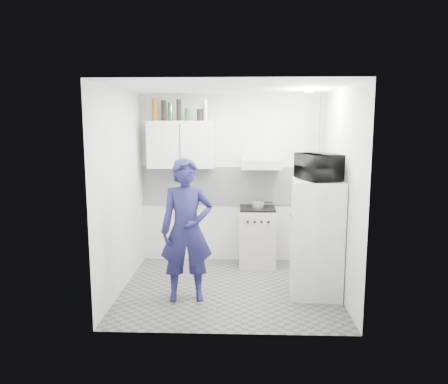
{
  "coord_description": "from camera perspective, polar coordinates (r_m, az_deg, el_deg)",
  "views": [
    {
      "loc": [
        0.13,
        -5.5,
        2.17
      ],
      "look_at": [
        -0.08,
        0.3,
        1.25
      ],
      "focal_mm": 35.0,
      "sensor_mm": 36.0,
      "label": 1
    }
  ],
  "objects": [
    {
      "name": "bottle_c",
      "position": [
        6.66,
        -7.02,
        10.37
      ],
      "size": [
        0.07,
        0.07,
        0.27
      ],
      "primitive_type": "cylinder",
      "color": "#144C1E",
      "rests_on": "upper_cabinet"
    },
    {
      "name": "bottle_d",
      "position": [
        6.64,
        -5.92,
        10.59
      ],
      "size": [
        0.07,
        0.07,
        0.32
      ],
      "primitive_type": "cylinder",
      "color": "black",
      "rests_on": "upper_cabinet"
    },
    {
      "name": "wall_right",
      "position": [
        5.71,
        14.91,
        -0.06
      ],
      "size": [
        0.0,
        2.6,
        2.6
      ],
      "primitive_type": "plane",
      "rotation": [
        1.57,
        0.0,
        -1.57
      ],
      "color": "silver",
      "rests_on": "floor"
    },
    {
      "name": "floor",
      "position": [
        5.91,
        0.69,
        -12.52
      ],
      "size": [
        2.8,
        2.8,
        0.0
      ],
      "primitive_type": "plane",
      "color": "#5D5C59",
      "rests_on": "ground"
    },
    {
      "name": "stove",
      "position": [
        6.73,
        4.35,
        -5.92
      ],
      "size": [
        0.55,
        0.55,
        0.88
      ],
      "primitive_type": "cube",
      "color": "#B7B2A8",
      "rests_on": "floor"
    },
    {
      "name": "ceiling",
      "position": [
        5.52,
        0.74,
        13.48
      ],
      "size": [
        2.8,
        2.8,
        0.0
      ],
      "primitive_type": "plane",
      "color": "white",
      "rests_on": "wall_back"
    },
    {
      "name": "canister_b",
      "position": [
        6.6,
        -3.18,
        10.01
      ],
      "size": [
        0.09,
        0.09,
        0.17
      ],
      "primitive_type": "cylinder",
      "color": "black",
      "rests_on": "upper_cabinet"
    },
    {
      "name": "wall_back",
      "position": [
        6.81,
        0.97,
        1.67
      ],
      "size": [
        2.8,
        0.0,
        2.8
      ],
      "primitive_type": "plane",
      "rotation": [
        1.57,
        0.0,
        0.0
      ],
      "color": "silver",
      "rests_on": "floor"
    },
    {
      "name": "range_hood",
      "position": [
        6.53,
        4.89,
        3.71
      ],
      "size": [
        0.6,
        0.5,
        0.14
      ],
      "primitive_type": "cube",
      "color": "#B7B2A8",
      "rests_on": "wall_back"
    },
    {
      "name": "fridge",
      "position": [
        5.63,
        11.99,
        -5.92
      ],
      "size": [
        0.65,
        0.65,
        1.48
      ],
      "primitive_type": "cube",
      "rotation": [
        0.0,
        0.0,
        -0.06
      ],
      "color": "white",
      "rests_on": "floor"
    },
    {
      "name": "saucepan",
      "position": [
        6.59,
        4.47,
        -1.59
      ],
      "size": [
        0.18,
        0.18,
        0.1
      ],
      "primitive_type": "cylinder",
      "color": "silver",
      "rests_on": "stove_top"
    },
    {
      "name": "pipe_a",
      "position": [
        6.83,
        11.94,
        1.49
      ],
      "size": [
        0.05,
        0.05,
        2.6
      ],
      "primitive_type": "cylinder",
      "color": "#B7B2A8",
      "rests_on": "floor"
    },
    {
      "name": "bottle_a",
      "position": [
        6.7,
        -9.05,
        10.59
      ],
      "size": [
        0.08,
        0.08,
        0.34
      ],
      "primitive_type": "cylinder",
      "color": "brown",
      "rests_on": "upper_cabinet"
    },
    {
      "name": "ceiling_spot_fixture",
      "position": [
        5.78,
        11.01,
        12.82
      ],
      "size": [
        0.1,
        0.1,
        0.02
      ],
      "primitive_type": "cylinder",
      "color": "white",
      "rests_on": "ceiling"
    },
    {
      "name": "microwave",
      "position": [
        5.47,
        12.29,
        3.22
      ],
      "size": [
        0.68,
        0.56,
        0.33
      ],
      "primitive_type": "imported",
      "rotation": [
        0.0,
        0.0,
        1.89
      ],
      "color": "black",
      "rests_on": "fridge"
    },
    {
      "name": "pipe_b",
      "position": [
        6.81,
        10.94,
        1.5
      ],
      "size": [
        0.04,
        0.04,
        2.6
      ],
      "primitive_type": "cylinder",
      "color": "#B7B2A8",
      "rests_on": "floor"
    },
    {
      "name": "person",
      "position": [
        5.35,
        -4.89,
        -5.0
      ],
      "size": [
        0.69,
        0.51,
        1.76
      ],
      "primitive_type": "imported",
      "rotation": [
        0.0,
        0.0,
        0.14
      ],
      "color": "#1D1D4E",
      "rests_on": "floor"
    },
    {
      "name": "wall_left",
      "position": [
        5.77,
        -13.31,
        0.1
      ],
      "size": [
        0.0,
        2.6,
        2.6
      ],
      "primitive_type": "plane",
      "rotation": [
        1.57,
        0.0,
        1.57
      ],
      "color": "silver",
      "rests_on": "floor"
    },
    {
      "name": "stove_top",
      "position": [
        6.63,
        4.39,
        -2.12
      ],
      "size": [
        0.53,
        0.53,
        0.03
      ],
      "primitive_type": "cube",
      "color": "black",
      "rests_on": "stove"
    },
    {
      "name": "bottle_b",
      "position": [
        6.67,
        -7.85,
        10.48
      ],
      "size": [
        0.08,
        0.08,
        0.3
      ],
      "primitive_type": "cylinder",
      "color": "black",
      "rests_on": "upper_cabinet"
    },
    {
      "name": "canister_a",
      "position": [
        6.62,
        -4.83,
        10.04
      ],
      "size": [
        0.07,
        0.07,
        0.18
      ],
      "primitive_type": "cylinder",
      "color": "#144C1E",
      "rests_on": "upper_cabinet"
    },
    {
      "name": "backsplash",
      "position": [
        6.8,
        0.97,
        0.82
      ],
      "size": [
        2.74,
        0.03,
        0.6
      ],
      "primitive_type": "cube",
      "color": "white",
      "rests_on": "wall_back"
    },
    {
      "name": "bottle_e",
      "position": [
        6.6,
        -2.47,
        10.62
      ],
      "size": [
        0.08,
        0.08,
        0.31
      ],
      "primitive_type": "cylinder",
      "color": "silver",
      "rests_on": "upper_cabinet"
    },
    {
      "name": "upper_cabinet",
      "position": [
        6.64,
        -5.57,
        6.21
      ],
      "size": [
        1.0,
        0.35,
        0.7
      ],
      "primitive_type": "cube",
      "color": "white",
      "rests_on": "wall_back"
    }
  ]
}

